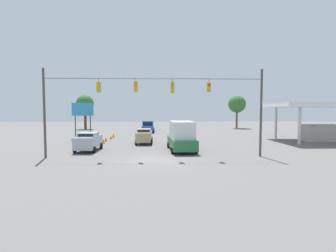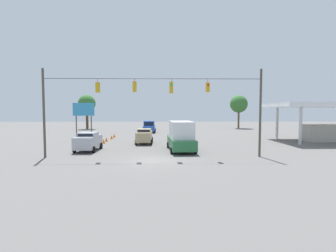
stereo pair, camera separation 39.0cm
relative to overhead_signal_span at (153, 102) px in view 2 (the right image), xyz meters
name	(u,v)px [view 2 (the right image)]	position (x,y,z in m)	size (l,w,h in m)	color
ground_plane	(153,160)	(-0.02, 1.54, -4.86)	(140.00, 140.00, 0.00)	#605E5B
overhead_signal_span	(153,102)	(0.00, 0.00, 0.00)	(19.21, 0.38, 7.77)	#4C473D
box_truck_green_crossing_near	(181,136)	(-2.74, -3.44, -3.38)	(2.82, 6.26, 3.02)	#236038
sedan_tan_withflow_mid	(144,136)	(1.42, -9.48, -3.90)	(2.03, 4.39, 1.83)	tan
sedan_silver_parked_shoulder	(88,141)	(6.75, -3.71, -3.88)	(2.19, 4.13, 1.88)	#A8AAB2
pickup_truck_blue_withflow_deep	(149,127)	(1.61, -25.51, -3.88)	(2.31, 5.26, 2.12)	#234CB2
traffic_cone_nearest	(94,147)	(6.42, -4.51, -4.57)	(0.40, 0.40, 0.57)	orange
traffic_cone_second	(99,144)	(6.40, -6.76, -4.57)	(0.40, 0.40, 0.57)	orange
traffic_cone_third	(104,141)	(6.47, -9.46, -4.57)	(0.40, 0.40, 0.57)	orange
traffic_cone_fourth	(106,139)	(6.57, -11.49, -4.57)	(0.40, 0.40, 0.57)	orange
traffic_cone_fifth	(112,137)	(6.41, -14.19, -4.57)	(0.40, 0.40, 0.57)	orange
traffic_cone_farthest	(114,136)	(6.48, -16.59, -4.57)	(0.40, 0.40, 0.57)	orange
gas_station	(324,113)	(-22.30, -11.21, -1.11)	(13.97, 9.27, 5.12)	silver
roadside_billboard	(84,113)	(10.57, -15.10, -1.11)	(3.09, 0.16, 5.19)	#4C473D
tree_horizon_left	(239,104)	(-18.16, -36.05, 0.60)	(3.95, 3.95, 7.47)	brown
tree_horizon_right	(87,104)	(15.64, -34.55, 0.64)	(3.72, 3.72, 7.45)	#4C3823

